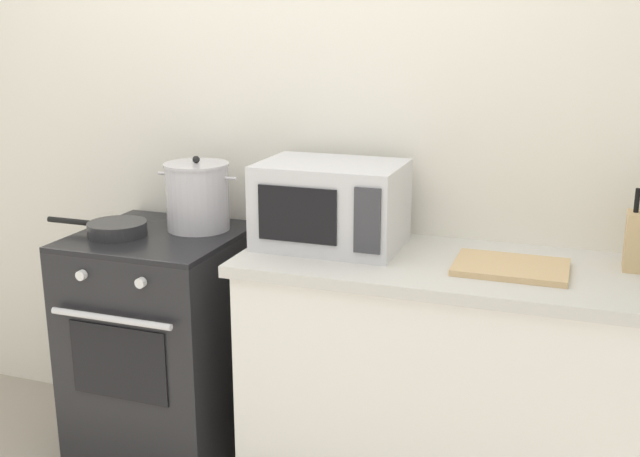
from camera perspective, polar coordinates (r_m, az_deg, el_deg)
back_wall at (r=2.92m, az=2.32°, el=6.55°), size 4.40×0.10×2.50m
lower_cabinet_right at (r=2.73m, az=12.28°, el=-12.44°), size 1.64×0.56×0.88m
countertop_right at (r=2.55m, az=12.86°, el=-3.23°), size 1.70×0.60×0.04m
stove at (r=3.08m, az=-11.74°, el=-8.66°), size 0.60×0.64×0.92m
stock_pot at (r=2.93m, az=-9.24°, el=2.42°), size 0.33×0.25×0.29m
frying_pan at (r=2.94m, az=-15.21°, el=0.02°), size 0.42×0.22×0.05m
microwave at (r=2.68m, az=0.86°, el=1.83°), size 0.50×0.37×0.30m
cutting_board at (r=2.51m, az=14.25°, el=-2.85°), size 0.36×0.26×0.02m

